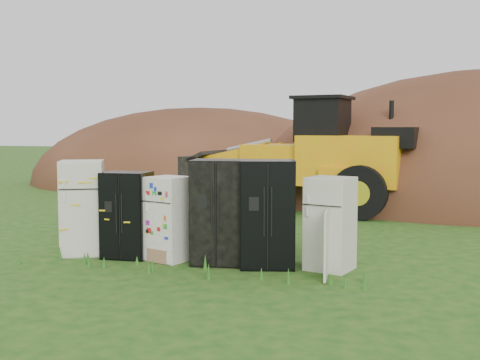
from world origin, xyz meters
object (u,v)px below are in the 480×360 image
(fridge_open_door, at_px, (330,224))
(wheel_loader, at_px, (295,154))
(fridge_black_side, at_px, (127,215))
(fridge_black_right, at_px, (267,214))
(fridge_leftmost, at_px, (82,208))
(fridge_dark_mid, at_px, (220,212))
(fridge_sticker, at_px, (169,219))

(fridge_open_door, height_order, wheel_loader, wheel_loader)
(fridge_black_side, xyz_separation_m, fridge_black_right, (2.77, -0.05, 0.13))
(fridge_leftmost, relative_size, fridge_dark_mid, 0.97)
(fridge_black_side, relative_size, wheel_loader, 0.23)
(fridge_black_right, bearing_deg, fridge_open_door, -10.08)
(fridge_leftmost, relative_size, fridge_sticker, 1.17)
(fridge_black_side, bearing_deg, fridge_black_right, -3.48)
(fridge_sticker, height_order, fridge_open_door, fridge_open_door)
(fridge_sticker, xyz_separation_m, fridge_open_door, (3.00, 0.05, 0.03))
(fridge_open_door, bearing_deg, fridge_leftmost, -163.12)
(fridge_black_right, height_order, wheel_loader, wheel_loader)
(fridge_leftmost, relative_size, fridge_black_side, 1.12)
(fridge_dark_mid, bearing_deg, fridge_leftmost, 171.13)
(fridge_sticker, bearing_deg, fridge_leftmost, -161.42)
(fridge_black_side, distance_m, fridge_open_door, 3.88)
(wheel_loader, bearing_deg, fridge_black_right, -73.64)
(fridge_sticker, bearing_deg, wheel_loader, 102.24)
(fridge_sticker, relative_size, wheel_loader, 0.22)
(fridge_sticker, xyz_separation_m, fridge_dark_mid, (0.99, 0.01, 0.17))
(fridge_leftmost, distance_m, fridge_black_side, 0.97)
(fridge_black_right, distance_m, wheel_loader, 7.63)
(fridge_open_door, xyz_separation_m, wheel_loader, (-1.94, 7.48, 0.89))
(fridge_black_side, xyz_separation_m, fridge_dark_mid, (1.87, -0.03, 0.13))
(fridge_sticker, bearing_deg, fridge_black_side, -161.92)
(fridge_black_side, relative_size, fridge_black_right, 0.86)
(fridge_black_side, bearing_deg, fridge_open_door, -2.21)
(fridge_dark_mid, bearing_deg, fridge_sticker, 172.44)
(fridge_dark_mid, distance_m, wheel_loader, 7.56)
(fridge_dark_mid, xyz_separation_m, fridge_open_door, (2.01, 0.05, -0.14))
(fridge_black_right, relative_size, fridge_open_door, 1.17)
(fridge_black_right, bearing_deg, wheel_loader, 82.76)
(fridge_sticker, relative_size, fridge_open_door, 0.97)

